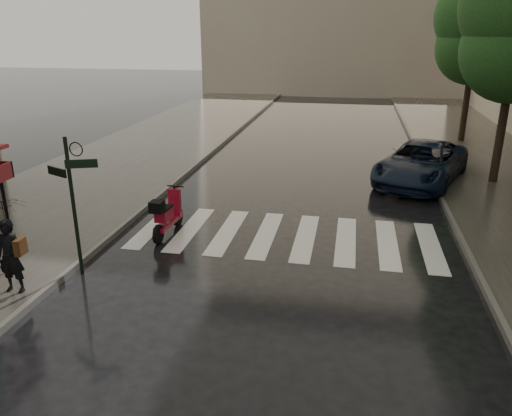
% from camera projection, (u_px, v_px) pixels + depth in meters
% --- Properties ---
extents(ground, '(120.00, 120.00, 0.00)m').
position_uv_depth(ground, '(56.00, 363.00, 8.17)').
color(ground, black).
rests_on(ground, ground).
extents(sidewalk_near, '(6.00, 60.00, 0.12)m').
position_uv_depth(sidewalk_near, '(121.00, 164.00, 20.04)').
color(sidewalk_near, '#38332D').
rests_on(sidewalk_near, ground).
extents(curb_near, '(0.12, 60.00, 0.16)m').
position_uv_depth(curb_near, '(194.00, 167.00, 19.49)').
color(curb_near, '#595651').
rests_on(curb_near, ground).
extents(curb_far, '(0.12, 60.00, 0.16)m').
position_uv_depth(curb_far, '(432.00, 179.00, 17.90)').
color(curb_far, '#595651').
rests_on(curb_far, ground).
extents(crosswalk, '(7.85, 3.20, 0.01)m').
position_uv_depth(crosswalk, '(285.00, 236.00, 13.18)').
color(crosswalk, silver).
rests_on(crosswalk, ground).
extents(signpost, '(1.17, 0.29, 3.10)m').
position_uv_depth(signpost, '(73.00, 196.00, 10.53)').
color(signpost, black).
rests_on(signpost, ground).
extents(tree_far, '(3.80, 3.80, 8.16)m').
position_uv_depth(tree_far, '(477.00, 22.00, 22.15)').
color(tree_far, black).
rests_on(tree_far, sidewalk_far).
extents(pedestrian_with_umbrella, '(0.94, 0.96, 2.39)m').
position_uv_depth(pedestrian_with_umbrella, '(4.00, 218.00, 9.65)').
color(pedestrian_with_umbrella, black).
rests_on(pedestrian_with_umbrella, sidewalk_near).
extents(scooter, '(0.48, 1.79, 1.17)m').
position_uv_depth(scooter, '(167.00, 216.00, 13.09)').
color(scooter, black).
rests_on(scooter, ground).
extents(parked_car, '(4.05, 5.66, 1.43)m').
position_uv_depth(parked_car, '(421.00, 163.00, 17.55)').
color(parked_car, black).
rests_on(parked_car, ground).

